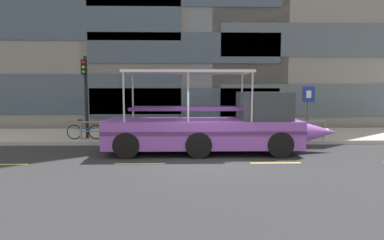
# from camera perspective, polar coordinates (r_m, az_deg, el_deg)

# --- Properties ---
(ground_plane) EXTENTS (120.00, 120.00, 0.00)m
(ground_plane) POSITION_cam_1_polar(r_m,az_deg,el_deg) (12.28, 2.58, -6.83)
(ground_plane) COLOR #2B2B2D
(sidewalk) EXTENTS (32.00, 4.80, 0.18)m
(sidewalk) POSITION_cam_1_polar(r_m,az_deg,el_deg) (17.76, 1.33, -2.65)
(sidewalk) COLOR #A8A59E
(sidewalk) RESTS_ON ground_plane
(curb_edge) EXTENTS (32.00, 0.18, 0.18)m
(curb_edge) POSITION_cam_1_polar(r_m,az_deg,el_deg) (15.31, 1.78, -3.99)
(curb_edge) COLOR #B2ADA3
(curb_edge) RESTS_ON ground_plane
(lane_centreline) EXTENTS (25.80, 0.12, 0.01)m
(lane_centreline) POSITION_cam_1_polar(r_m,az_deg,el_deg) (11.59, 2.82, -7.57)
(lane_centreline) COLOR #DBD64C
(lane_centreline) RESTS_ON ground_plane
(curb_guardrail) EXTENTS (11.74, 0.09, 0.89)m
(curb_guardrail) POSITION_cam_1_polar(r_m,az_deg,el_deg) (15.55, 2.08, -1.27)
(curb_guardrail) COLOR gray
(curb_guardrail) RESTS_ON sidewalk
(traffic_light_pole) EXTENTS (0.24, 0.46, 4.00)m
(traffic_light_pole) POSITION_cam_1_polar(r_m,az_deg,el_deg) (16.64, -18.13, 5.20)
(traffic_light_pole) COLOR black
(traffic_light_pole) RESTS_ON sidewalk
(parking_sign) EXTENTS (0.60, 0.12, 2.54)m
(parking_sign) POSITION_cam_1_polar(r_m,az_deg,el_deg) (16.94, 19.66, 2.79)
(parking_sign) COLOR #4C4F54
(parking_sign) RESTS_ON sidewalk
(leaned_bicycle) EXTENTS (1.74, 0.46, 0.96)m
(leaned_bicycle) POSITION_cam_1_polar(r_m,az_deg,el_deg) (16.55, -18.22, -1.91)
(leaned_bicycle) COLOR black
(leaned_bicycle) RESTS_ON sidewalk
(duck_tour_boat) EXTENTS (9.69, 2.57, 3.33)m
(duck_tour_boat) POSITION_cam_1_polar(r_m,az_deg,el_deg) (13.42, 4.21, -1.14)
(duck_tour_boat) COLOR purple
(duck_tour_boat) RESTS_ON ground_plane
(pedestrian_near_bow) EXTENTS (0.45, 0.31, 1.71)m
(pedestrian_near_bow) POSITION_cam_1_polar(r_m,az_deg,el_deg) (17.59, 14.83, 0.76)
(pedestrian_near_bow) COLOR #1E2338
(pedestrian_near_bow) RESTS_ON sidewalk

